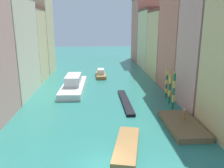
% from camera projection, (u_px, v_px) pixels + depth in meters
% --- Properties ---
extents(ground_plane, '(154.00, 154.00, 0.00)m').
position_uv_depth(ground_plane, '(100.00, 87.00, 42.40)').
color(ground_plane, '#28756B').
extents(building_left_2, '(6.75, 11.95, 15.68)m').
position_uv_depth(building_left_2, '(7.00, 46.00, 35.84)').
color(building_left_2, beige).
rests_on(building_left_2, ground).
extents(building_left_3, '(6.75, 7.57, 14.47)m').
position_uv_depth(building_left_3, '(26.00, 44.00, 45.43)').
color(building_left_3, beige).
rests_on(building_left_3, ground).
extents(building_left_4, '(6.75, 8.55, 18.18)m').
position_uv_depth(building_left_4, '(36.00, 33.00, 53.15)').
color(building_left_4, beige).
rests_on(building_left_4, ground).
extents(building_right_1, '(6.75, 7.40, 17.74)m').
position_uv_depth(building_right_1, '(212.00, 42.00, 29.67)').
color(building_right_1, tan).
rests_on(building_right_1, ground).
extents(building_right_2, '(6.75, 10.31, 17.55)m').
position_uv_depth(building_right_2, '(186.00, 39.00, 38.36)').
color(building_right_2, '#C6705B').
rests_on(building_right_2, ground).
extents(building_right_3, '(6.75, 9.83, 14.00)m').
position_uv_depth(building_right_3, '(167.00, 44.00, 48.63)').
color(building_right_3, '#DBB77A').
rests_on(building_right_3, ground).
extents(building_right_4, '(6.75, 12.08, 14.93)m').
position_uv_depth(building_right_4, '(154.00, 39.00, 59.15)').
color(building_right_4, beige).
rests_on(building_right_4, ground).
extents(building_right_5, '(6.75, 12.01, 18.66)m').
position_uv_depth(building_right_5, '(145.00, 30.00, 70.31)').
color(building_right_5, '#C6705B').
rests_on(building_right_5, ground).
extents(waterfront_dock, '(3.58, 7.47, 0.61)m').
position_uv_depth(waterfront_dock, '(182.00, 125.00, 25.68)').
color(waterfront_dock, brown).
rests_on(waterfront_dock, ground).
extents(person_on_dock, '(0.36, 0.36, 1.36)m').
position_uv_depth(person_on_dock, '(184.00, 114.00, 26.15)').
color(person_on_dock, olive).
rests_on(person_on_dock, waterfront_dock).
extents(mooring_pole_0, '(0.36, 0.36, 5.22)m').
position_uv_depth(mooring_pole_0, '(174.00, 90.00, 30.67)').
color(mooring_pole_0, '#197247').
rests_on(mooring_pole_0, ground).
extents(mooring_pole_1, '(0.38, 0.38, 4.26)m').
position_uv_depth(mooring_pole_1, '(170.00, 88.00, 33.18)').
color(mooring_pole_1, '#197247').
rests_on(mooring_pole_1, ground).
extents(mooring_pole_2, '(0.32, 0.32, 4.56)m').
position_uv_depth(mooring_pole_2, '(167.00, 83.00, 35.70)').
color(mooring_pole_2, '#197247').
rests_on(mooring_pole_2, ground).
extents(vaporetto_white, '(3.97, 12.83, 2.61)m').
position_uv_depth(vaporetto_white, '(74.00, 85.00, 40.21)').
color(vaporetto_white, white).
rests_on(vaporetto_white, ground).
extents(gondola_black, '(1.26, 10.80, 0.36)m').
position_uv_depth(gondola_black, '(125.00, 102.00, 33.73)').
color(gondola_black, black).
rests_on(gondola_black, ground).
extents(motorboat_0, '(3.39, 7.01, 0.78)m').
position_uv_depth(motorboat_0, '(127.00, 147.00, 20.89)').
color(motorboat_0, olive).
rests_on(motorboat_0, ground).
extents(motorboat_1, '(2.21, 6.21, 1.72)m').
position_uv_depth(motorboat_1, '(101.00, 74.00, 50.13)').
color(motorboat_1, olive).
rests_on(motorboat_1, ground).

